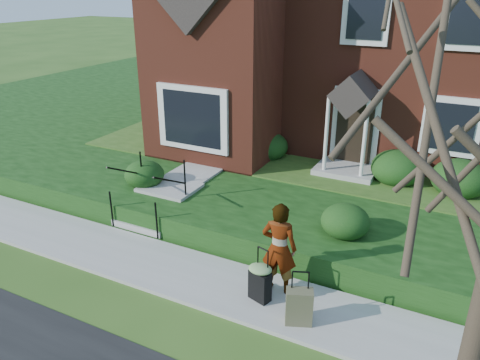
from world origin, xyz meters
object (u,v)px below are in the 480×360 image
Objects in this scene: suitcase_black at (260,280)px; suitcase_olive at (299,307)px; woman at (279,248)px; front_steps at (159,200)px.

suitcase_black is 0.90m from suitcase_olive.
suitcase_olive is at bearing 126.77° from woman.
suitcase_olive is at bearing -26.40° from front_steps.
woman is at bearing 111.95° from suitcase_olive.
front_steps is 4.14m from woman.
front_steps is 4.13m from suitcase_black.
front_steps reaches higher than suitcase_black.
suitcase_olive is at bearing -0.97° from suitcase_black.
suitcase_black is (-0.18, -0.42, -0.49)m from woman.
suitcase_black is 1.07× the size of suitcase_olive.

